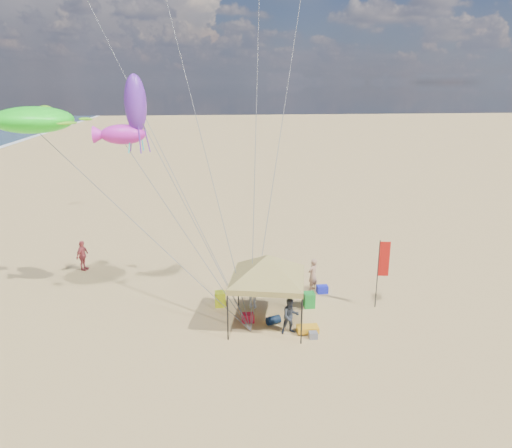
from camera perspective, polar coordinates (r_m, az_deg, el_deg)
The scene contains 18 objects.
ground at distance 20.13m, azimuth 0.96°, elevation -13.46°, with size 280.00×280.00×0.00m, color tan.
canopy_tent at distance 19.85m, azimuth 1.43°, elevation -4.04°, with size 5.87×5.87×3.71m.
feather_flag at distance 22.42m, azimuth 14.93°, elevation -4.59°, with size 0.50×0.12×3.31m.
cooler_red at distance 21.21m, azimuth -0.98°, elevation -11.21°, with size 0.54×0.38×0.38m, color #B30E29.
cooler_blue at distance 24.13m, azimuth 7.97°, elevation -7.77°, with size 0.54×0.38×0.38m, color #171FBB.
bag_navy at distance 21.06m, azimuth 2.10°, elevation -11.45°, with size 0.36×0.36×0.60m, color #0C1E38.
bag_orange at distance 24.30m, azimuth -2.69°, elevation -7.46°, with size 0.36×0.36×0.60m, color #DB520C.
chair_green at distance 22.58m, azimuth 6.39°, elevation -9.04°, with size 0.50×0.50×0.70m, color #177F28.
chair_yellow at distance 22.59m, azimuth -4.32°, elevation -8.97°, with size 0.50×0.50×0.70m, color #CBDE18.
crate_grey at distance 20.14m, azimuth 6.88°, elevation -13.12°, with size 0.34×0.30×0.28m, color slate.
beach_cart at distance 20.45m, azimuth 6.21°, elevation -12.41°, with size 0.90×0.50×0.24m, color orange.
person_near_a at distance 24.11m, azimuth 6.83°, elevation -6.06°, with size 0.61×0.40×1.68m, color #A2785D.
person_near_b at distance 20.12m, azimuth 4.16°, elevation -10.97°, with size 0.76×0.59×1.56m, color #333A46.
person_near_c at distance 22.15m, azimuth -0.37°, elevation -7.92°, with size 1.15×0.66×1.78m, color beige.
person_far_a at distance 28.15m, azimuth -20.12°, elevation -3.58°, with size 1.00×0.42×1.71m, color #B4454A.
turtle_kite at distance 22.18m, azimuth -25.24°, elevation 11.24°, with size 3.31×2.65×1.10m, color #1DFF20.
fish_kite at distance 21.49m, azimuth -15.69°, elevation 10.33°, with size 1.93×0.96×0.86m, color #D625BD.
squid_kite at distance 21.30m, azimuth -14.28°, elevation 13.86°, with size 0.93×0.93×2.43m, color purple.
Camera 1 is at (-2.22, -17.27, 10.10)m, focal length 33.30 mm.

